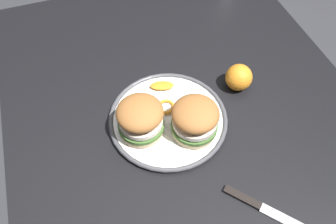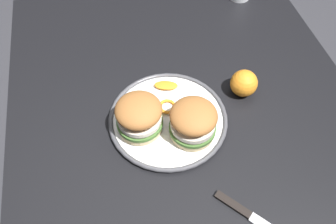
% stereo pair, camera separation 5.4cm
% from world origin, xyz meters
% --- Properties ---
extents(ground_plane, '(8.00, 8.00, 0.00)m').
position_xyz_m(ground_plane, '(0.00, 0.00, 0.00)').
color(ground_plane, '#333338').
extents(dining_table, '(1.17, 0.97, 0.73)m').
position_xyz_m(dining_table, '(0.00, 0.00, 0.63)').
color(dining_table, black).
rests_on(dining_table, ground).
extents(dinner_plate, '(0.32, 0.32, 0.02)m').
position_xyz_m(dinner_plate, '(-0.05, 0.06, 0.73)').
color(dinner_plate, white).
rests_on(dinner_plate, dining_table).
extents(sandwich_half_left, '(0.15, 0.15, 0.10)m').
position_xyz_m(sandwich_half_left, '(-0.11, 0.01, 0.79)').
color(sandwich_half_left, beige).
rests_on(sandwich_half_left, dinner_plate).
extents(sandwich_half_right, '(0.14, 0.14, 0.10)m').
position_xyz_m(sandwich_half_right, '(-0.06, 0.14, 0.79)').
color(sandwich_half_right, beige).
rests_on(sandwich_half_right, dinner_plate).
extents(orange_peel_curled, '(0.06, 0.06, 0.01)m').
position_xyz_m(orange_peel_curled, '(-0.02, 0.05, 0.75)').
color(orange_peel_curled, orange).
rests_on(orange_peel_curled, dinner_plate).
extents(orange_peel_strip_long, '(0.05, 0.07, 0.01)m').
position_xyz_m(orange_peel_strip_long, '(0.05, 0.04, 0.75)').
color(orange_peel_strip_long, orange).
rests_on(orange_peel_strip_long, dinner_plate).
extents(whole_orange, '(0.08, 0.08, 0.08)m').
position_xyz_m(whole_orange, '(0.00, -0.17, 0.76)').
color(whole_orange, orange).
rests_on(whole_orange, dining_table).
extents(table_knife, '(0.18, 0.16, 0.01)m').
position_xyz_m(table_knife, '(-0.35, -0.06, 0.73)').
color(table_knife, silver).
rests_on(table_knife, dining_table).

